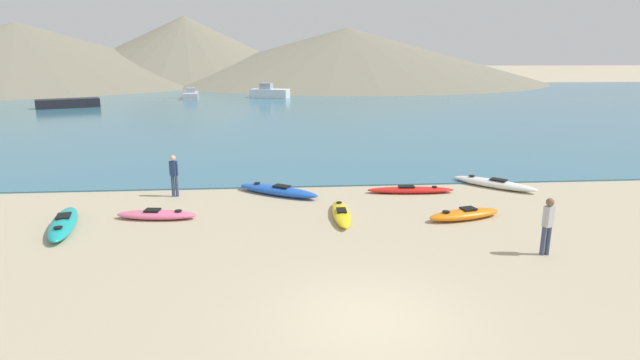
# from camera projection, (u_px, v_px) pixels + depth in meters

# --- Properties ---
(ground_plane) EXTENTS (400.00, 400.00, 0.00)m
(ground_plane) POSITION_uv_depth(u_px,v_px,m) (369.00, 320.00, 10.46)
(ground_plane) COLOR tan
(bay_water) EXTENTS (160.00, 70.00, 0.06)m
(bay_water) POSITION_uv_depth(u_px,v_px,m) (296.00, 103.00, 54.56)
(bay_water) COLOR teal
(bay_water) RESTS_ON ground_plane
(far_hill_left) EXTENTS (75.16, 75.16, 10.59)m
(far_hill_left) POSITION_uv_depth(u_px,v_px,m) (20.00, 53.00, 88.42)
(far_hill_left) COLOR gray
(far_hill_left) RESTS_ON ground_plane
(far_hill_midleft) EXTENTS (52.74, 52.74, 12.31)m
(far_hill_midleft) POSITION_uv_depth(u_px,v_px,m) (186.00, 49.00, 97.98)
(far_hill_midleft) COLOR gray
(far_hill_midleft) RESTS_ON ground_plane
(far_hill_midright) EXTENTS (74.79, 74.79, 10.11)m
(far_hill_midright) POSITION_uv_depth(u_px,v_px,m) (347.00, 54.00, 97.90)
(far_hill_midright) COLOR gray
(far_hill_midright) RESTS_ON ground_plane
(kayak_on_sand_0) EXTENTS (3.49, 0.80, 0.30)m
(kayak_on_sand_0) POSITION_uv_depth(u_px,v_px,m) (411.00, 190.00, 19.86)
(kayak_on_sand_0) COLOR red
(kayak_on_sand_0) RESTS_ON ground_plane
(kayak_on_sand_1) EXTENTS (0.66, 2.91, 0.33)m
(kayak_on_sand_1) POSITION_uv_depth(u_px,v_px,m) (341.00, 213.00, 16.92)
(kayak_on_sand_1) COLOR yellow
(kayak_on_sand_1) RESTS_ON ground_plane
(kayak_on_sand_2) EXTENTS (3.06, 2.95, 0.39)m
(kayak_on_sand_2) POSITION_uv_depth(u_px,v_px,m) (494.00, 183.00, 20.67)
(kayak_on_sand_2) COLOR white
(kayak_on_sand_2) RESTS_ON ground_plane
(kayak_on_sand_3) EXTENTS (3.38, 2.51, 0.41)m
(kayak_on_sand_3) POSITION_uv_depth(u_px,v_px,m) (278.00, 190.00, 19.57)
(kayak_on_sand_3) COLOR blue
(kayak_on_sand_3) RESTS_ON ground_plane
(kayak_on_sand_4) EXTENTS (2.77, 0.99, 0.33)m
(kayak_on_sand_4) POSITION_uv_depth(u_px,v_px,m) (157.00, 215.00, 16.77)
(kayak_on_sand_4) COLOR #E5668C
(kayak_on_sand_4) RESTS_ON ground_plane
(kayak_on_sand_5) EXTENTS (2.76, 1.36, 0.38)m
(kayak_on_sand_5) POSITION_uv_depth(u_px,v_px,m) (465.00, 214.00, 16.74)
(kayak_on_sand_5) COLOR orange
(kayak_on_sand_5) RESTS_ON ground_plane
(kayak_on_sand_6) EXTENTS (1.55, 3.48, 0.40)m
(kayak_on_sand_6) POSITION_uv_depth(u_px,v_px,m) (63.00, 223.00, 15.82)
(kayak_on_sand_6) COLOR teal
(kayak_on_sand_6) RESTS_ON ground_plane
(person_near_foreground) EXTENTS (0.33, 0.27, 1.63)m
(person_near_foreground) POSITION_uv_depth(u_px,v_px,m) (548.00, 223.00, 13.60)
(person_near_foreground) COLOR #384260
(person_near_foreground) RESTS_ON ground_plane
(person_near_waterline) EXTENTS (0.33, 0.26, 1.63)m
(person_near_waterline) POSITION_uv_depth(u_px,v_px,m) (174.00, 173.00, 19.19)
(person_near_waterline) COLOR #384260
(person_near_waterline) RESTS_ON ground_plane
(moored_boat_0) EXTENTS (6.04, 3.97, 0.88)m
(moored_boat_0) POSITION_uv_depth(u_px,v_px,m) (68.00, 103.00, 49.94)
(moored_boat_0) COLOR black
(moored_boat_0) RESTS_ON bay_water
(moored_boat_1) EXTENTS (2.26, 5.16, 1.25)m
(moored_boat_1) POSITION_uv_depth(u_px,v_px,m) (191.00, 95.00, 59.63)
(moored_boat_1) COLOR #B2B2B7
(moored_boat_1) RESTS_ON bay_water
(moored_boat_2) EXTENTS (3.37, 4.92, 1.29)m
(moored_boat_2) POSITION_uv_depth(u_px,v_px,m) (436.00, 87.00, 73.60)
(moored_boat_2) COLOR black
(moored_boat_2) RESTS_ON bay_water
(moored_boat_4) EXTENTS (4.97, 3.31, 1.75)m
(moored_boat_4) POSITION_uv_depth(u_px,v_px,m) (270.00, 93.00, 60.97)
(moored_boat_4) COLOR white
(moored_boat_4) RESTS_ON bay_water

